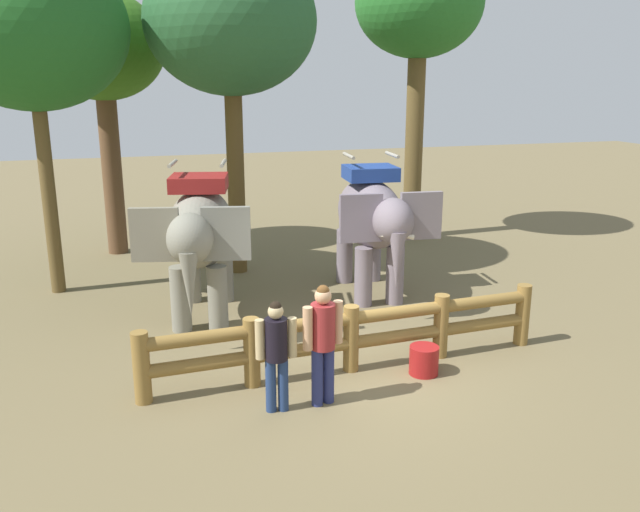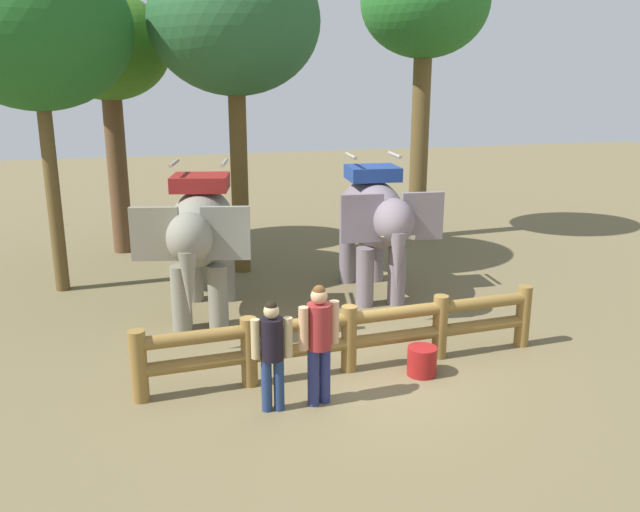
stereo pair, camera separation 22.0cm
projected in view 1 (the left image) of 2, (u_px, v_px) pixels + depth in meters
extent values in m
plane|color=brown|center=(354.00, 374.00, 10.12)|extent=(60.00, 60.00, 0.00)
cylinder|color=olive|center=(142.00, 368.00, 9.13)|extent=(0.24, 0.24, 1.05)
cylinder|color=olive|center=(252.00, 352.00, 9.63)|extent=(0.24, 0.24, 1.05)
cylinder|color=olive|center=(351.00, 338.00, 10.14)|extent=(0.24, 0.24, 1.05)
cylinder|color=olive|center=(441.00, 326.00, 10.65)|extent=(0.24, 0.24, 1.05)
cylinder|color=olive|center=(522.00, 315.00, 11.15)|extent=(0.24, 0.24, 1.05)
cylinder|color=olive|center=(351.00, 343.00, 10.16)|extent=(6.25, 0.53, 0.20)
cylinder|color=olive|center=(351.00, 319.00, 10.05)|extent=(6.25, 0.53, 0.20)
cylinder|color=gray|center=(218.00, 298.00, 11.77)|extent=(0.36, 0.36, 1.19)
cylinder|color=gray|center=(181.00, 299.00, 11.73)|extent=(0.36, 0.36, 1.19)
cylinder|color=gray|center=(224.00, 272.00, 13.31)|extent=(0.36, 0.36, 1.19)
cylinder|color=gray|center=(192.00, 273.00, 13.27)|extent=(0.36, 0.36, 1.19)
ellipsoid|color=gray|center=(201.00, 227.00, 12.22)|extent=(1.75, 2.87, 1.38)
ellipsoid|color=gray|center=(190.00, 239.00, 10.66)|extent=(0.93, 1.04, 0.85)
cube|color=gray|center=(226.00, 234.00, 10.79)|extent=(0.80, 0.29, 0.89)
cube|color=gray|center=(155.00, 235.00, 10.72)|extent=(0.80, 0.29, 0.89)
cone|color=gray|center=(190.00, 285.00, 10.54)|extent=(0.32, 0.32, 1.09)
cube|color=maroon|center=(199.00, 183.00, 12.01)|extent=(1.18, 1.09, 0.28)
cylinder|color=#A59E8C|center=(223.00, 163.00, 11.94)|extent=(0.24, 0.80, 0.07)
cylinder|color=#A59E8C|center=(172.00, 164.00, 11.88)|extent=(0.24, 0.80, 0.07)
cylinder|color=slate|center=(395.00, 275.00, 13.15)|extent=(0.35, 0.35, 1.18)
cylinder|color=slate|center=(363.00, 277.00, 13.03)|extent=(0.35, 0.35, 1.18)
cylinder|color=slate|center=(373.00, 254.00, 14.66)|extent=(0.35, 0.35, 1.18)
cylinder|color=slate|center=(345.00, 256.00, 14.53)|extent=(0.35, 0.35, 1.18)
ellipsoid|color=slate|center=(370.00, 213.00, 13.55)|extent=(1.41, 2.75, 1.38)
ellipsoid|color=slate|center=(393.00, 221.00, 12.02)|extent=(0.83, 0.95, 0.84)
cube|color=slate|center=(421.00, 216.00, 12.22)|extent=(0.79, 0.19, 0.89)
cube|color=slate|center=(361.00, 218.00, 12.00)|extent=(0.79, 0.19, 0.89)
cone|color=slate|center=(397.00, 261.00, 11.90)|extent=(0.31, 0.31, 1.08)
cone|color=beige|center=(405.00, 236.00, 11.90)|extent=(0.36, 0.13, 0.15)
cone|color=beige|center=(388.00, 237.00, 11.84)|extent=(0.36, 0.13, 0.15)
cube|color=navy|center=(370.00, 173.00, 13.33)|extent=(1.08, 0.97, 0.28)
cylinder|color=#A59E8C|center=(392.00, 155.00, 13.32)|extent=(0.14, 0.80, 0.07)
cylinder|color=#A59E8C|center=(349.00, 156.00, 13.15)|extent=(0.14, 0.80, 0.07)
cylinder|color=navy|center=(283.00, 385.00, 8.96)|extent=(0.14, 0.14, 0.75)
cylinder|color=navy|center=(271.00, 386.00, 8.93)|extent=(0.14, 0.14, 0.75)
cylinder|color=black|center=(276.00, 339.00, 8.77)|extent=(0.34, 0.34, 0.58)
cylinder|color=tan|center=(292.00, 337.00, 8.80)|extent=(0.12, 0.12, 0.55)
cylinder|color=tan|center=(260.00, 339.00, 8.73)|extent=(0.12, 0.12, 0.55)
sphere|color=tan|center=(276.00, 311.00, 8.66)|extent=(0.21, 0.21, 0.21)
sphere|color=black|center=(276.00, 307.00, 8.65)|extent=(0.16, 0.16, 0.16)
cylinder|color=navy|center=(329.00, 374.00, 9.18)|extent=(0.16, 0.16, 0.83)
cylinder|color=navy|center=(317.00, 377.00, 9.08)|extent=(0.16, 0.16, 0.83)
cylinder|color=maroon|center=(323.00, 326.00, 8.94)|extent=(0.41, 0.41, 0.64)
cylinder|color=tan|center=(338.00, 322.00, 9.05)|extent=(0.13, 0.13, 0.60)
cylinder|color=tan|center=(308.00, 329.00, 8.81)|extent=(0.13, 0.13, 0.60)
sphere|color=tan|center=(323.00, 296.00, 8.82)|extent=(0.23, 0.23, 0.23)
sphere|color=#593819|center=(323.00, 292.00, 8.81)|extent=(0.18, 0.18, 0.18)
cylinder|color=brown|center=(236.00, 175.00, 14.87)|extent=(0.39, 0.39, 4.53)
ellipsoid|color=#26592F|center=(231.00, 21.00, 14.01)|extent=(3.68, 3.68, 3.12)
cylinder|color=brown|center=(112.00, 170.00, 16.56)|extent=(0.49, 0.49, 4.27)
ellipsoid|color=#316319|center=(102.00, 46.00, 15.78)|extent=(3.00, 3.00, 2.55)
cylinder|color=brown|center=(414.00, 142.00, 18.06)|extent=(0.48, 0.48, 5.34)
ellipsoid|color=#266C27|center=(419.00, 2.00, 17.11)|extent=(3.35, 3.35, 2.84)
cylinder|color=brown|center=(48.00, 191.00, 13.47)|extent=(0.29, 0.29, 4.29)
ellipsoid|color=#1D591F|center=(30.00, 28.00, 12.63)|extent=(3.70, 3.70, 3.15)
cylinder|color=maroon|center=(424.00, 360.00, 10.10)|extent=(0.45, 0.45, 0.45)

